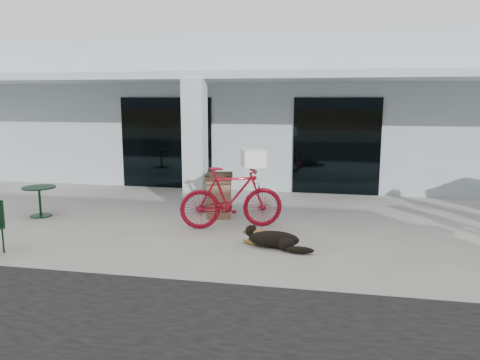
% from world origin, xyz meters
% --- Properties ---
extents(ground, '(80.00, 80.00, 0.00)m').
position_xyz_m(ground, '(0.00, 0.00, 0.00)').
color(ground, beige).
rests_on(ground, ground).
extents(building, '(22.00, 7.00, 4.50)m').
position_xyz_m(building, '(0.00, 8.50, 2.25)').
color(building, silver).
rests_on(building, ground).
extents(storefront_glass_left, '(2.80, 0.06, 2.70)m').
position_xyz_m(storefront_glass_left, '(-3.20, 4.98, 1.35)').
color(storefront_glass_left, black).
rests_on(storefront_glass_left, ground).
extents(storefront_glass_right, '(2.40, 0.06, 2.70)m').
position_xyz_m(storefront_glass_right, '(1.80, 4.98, 1.35)').
color(storefront_glass_right, black).
rests_on(storefront_glass_right, ground).
extents(column, '(0.50, 0.50, 3.12)m').
position_xyz_m(column, '(-1.50, 2.30, 1.56)').
color(column, silver).
rests_on(column, ground).
extents(overhang, '(22.00, 2.80, 0.18)m').
position_xyz_m(overhang, '(0.00, 3.60, 3.21)').
color(overhang, silver).
rests_on(overhang, column).
extents(bicycle, '(2.23, 1.30, 1.29)m').
position_xyz_m(bicycle, '(-0.33, 0.97, 0.65)').
color(bicycle, maroon).
rests_on(bicycle, ground).
extents(laundry_basket, '(0.62, 0.71, 0.36)m').
position_xyz_m(laundry_basket, '(0.10, 1.12, 1.47)').
color(laundry_basket, white).
rests_on(laundry_basket, bicycle).
extents(dog, '(1.12, 0.71, 0.36)m').
position_xyz_m(dog, '(0.71, -0.18, 0.18)').
color(dog, black).
rests_on(dog, ground).
extents(cup_near_dog, '(0.09, 0.09, 0.10)m').
position_xyz_m(cup_near_dog, '(0.30, 0.19, 0.05)').
color(cup_near_dog, white).
rests_on(cup_near_dog, ground).
extents(cafe_table_near, '(0.85, 0.85, 0.69)m').
position_xyz_m(cafe_table_near, '(-4.85, 1.05, 0.34)').
color(cafe_table_near, black).
rests_on(cafe_table_near, ground).
extents(trash_receptacle, '(0.68, 0.68, 1.01)m').
position_xyz_m(trash_receptacle, '(-0.80, 1.80, 0.50)').
color(trash_receptacle, olive).
rests_on(trash_receptacle, ground).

